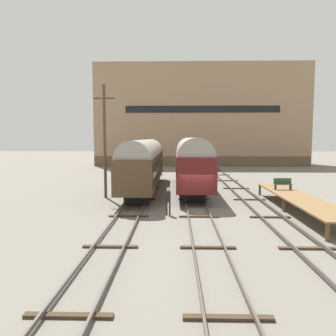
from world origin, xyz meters
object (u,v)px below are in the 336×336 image
Objects in this scene: utility_pole at (105,140)px; train_car_maroon at (191,160)px; bench at (283,184)px; person_worker at (168,199)px; train_car_brown at (144,162)px.

train_car_maroon is at bearing 29.85° from utility_pole.
utility_pole reaches higher than bench.
bench is 10.16m from person_worker.
train_car_brown is 10.56m from person_worker.
utility_pole is at bearing 173.23° from bench.
utility_pole is at bearing -128.63° from train_car_brown.
utility_pole reaches higher than train_car_brown.
bench is at bearing -40.93° from train_car_maroon.
train_car_maroon reaches higher than bench.
train_car_brown is at bearing 104.26° from person_worker.
train_car_brown is at bearing 51.37° from utility_pole.
bench is 15.12m from utility_pole.
person_worker is at bearing -153.05° from bench.
utility_pole is at bearing -150.15° from train_car_maroon.
train_car_brown is (-4.59, -0.60, -0.09)m from train_car_maroon.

